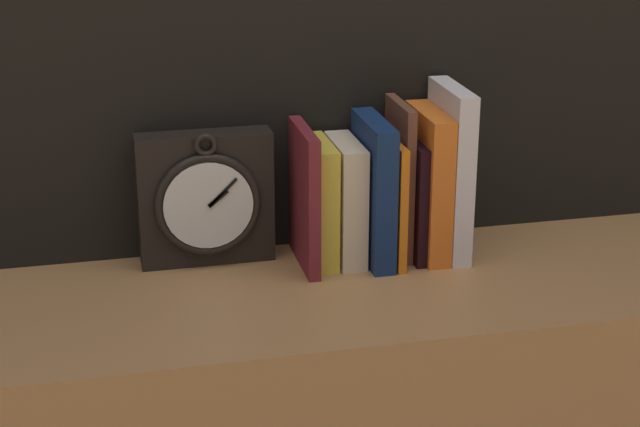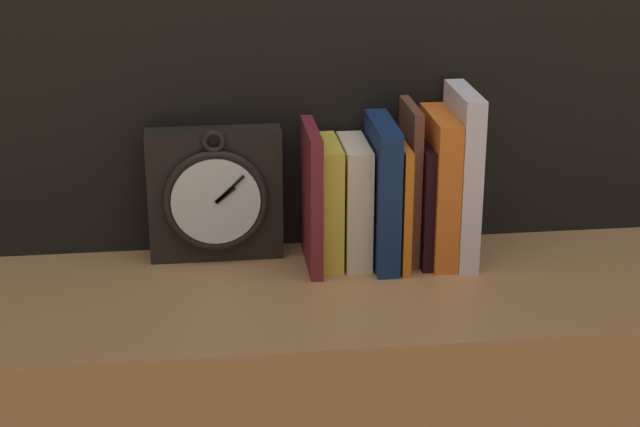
# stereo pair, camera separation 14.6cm
# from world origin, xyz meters

# --- Properties ---
(clock) EXTENTS (0.20, 0.06, 0.21)m
(clock) POSITION_xyz_m (-0.14, 0.14, 0.83)
(clock) COLOR black
(clock) RESTS_ON bookshelf
(book_slot0_maroon) EXTENTS (0.02, 0.14, 0.21)m
(book_slot0_maroon) POSITION_xyz_m (0.00, 0.10, 0.83)
(book_slot0_maroon) COLOR maroon
(book_slot0_maroon) RESTS_ON bookshelf
(book_slot1_yellow) EXTENTS (0.03, 0.12, 0.18)m
(book_slot1_yellow) POSITION_xyz_m (0.03, 0.11, 0.82)
(book_slot1_yellow) COLOR gold
(book_slot1_yellow) RESTS_ON bookshelf
(book_slot2_cream) EXTENTS (0.04, 0.12, 0.18)m
(book_slot2_cream) POSITION_xyz_m (0.06, 0.11, 0.82)
(book_slot2_cream) COLOR beige
(book_slot2_cream) RESTS_ON bookshelf
(book_slot3_navy) EXTENTS (0.03, 0.14, 0.22)m
(book_slot3_navy) POSITION_xyz_m (0.10, 0.10, 0.83)
(book_slot3_navy) COLOR navy
(book_slot3_navy) RESTS_ON bookshelf
(book_slot4_orange) EXTENTS (0.01, 0.14, 0.19)m
(book_slot4_orange) POSITION_xyz_m (0.13, 0.10, 0.82)
(book_slot4_orange) COLOR orange
(book_slot4_orange) RESTS_ON bookshelf
(book_slot5_brown) EXTENTS (0.01, 0.12, 0.23)m
(book_slot5_brown) POSITION_xyz_m (0.15, 0.11, 0.84)
(book_slot5_brown) COLOR brown
(book_slot5_brown) RESTS_ON bookshelf
(book_slot6_black) EXTENTS (0.02, 0.13, 0.18)m
(book_slot6_black) POSITION_xyz_m (0.16, 0.10, 0.82)
(book_slot6_black) COLOR black
(book_slot6_black) RESTS_ON bookshelf
(book_slot7_orange) EXTENTS (0.03, 0.14, 0.22)m
(book_slot7_orange) POSITION_xyz_m (0.19, 0.10, 0.84)
(book_slot7_orange) COLOR orange
(book_slot7_orange) RESTS_ON bookshelf
(book_slot8_white) EXTENTS (0.03, 0.14, 0.26)m
(book_slot8_white) POSITION_xyz_m (0.22, 0.10, 0.86)
(book_slot8_white) COLOR silver
(book_slot8_white) RESTS_ON bookshelf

